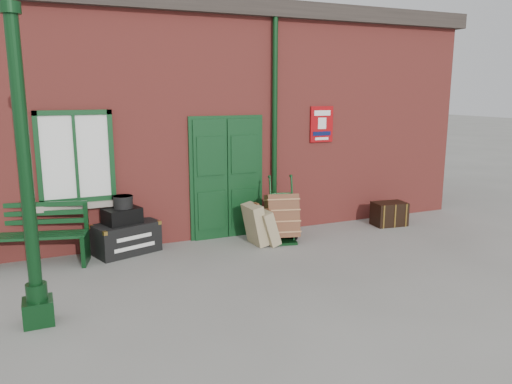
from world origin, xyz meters
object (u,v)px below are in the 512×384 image
houdini_trunk (126,238)px  dark_trunk (389,214)px  porter_trolley (282,217)px  bench (33,233)px

houdini_trunk → dark_trunk: bearing=-21.9°
houdini_trunk → dark_trunk: houdini_trunk is taller
houdini_trunk → dark_trunk: size_ratio=1.59×
porter_trolley → dark_trunk: size_ratio=1.78×
porter_trolley → houdini_trunk: bearing=-174.6°
bench → porter_trolley: size_ratio=1.45×
houdini_trunk → porter_trolley: (2.71, -0.45, 0.19)m
houdini_trunk → porter_trolley: 2.76m
houdini_trunk → porter_trolley: size_ratio=0.89×
houdini_trunk → porter_trolley: porter_trolley is taller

